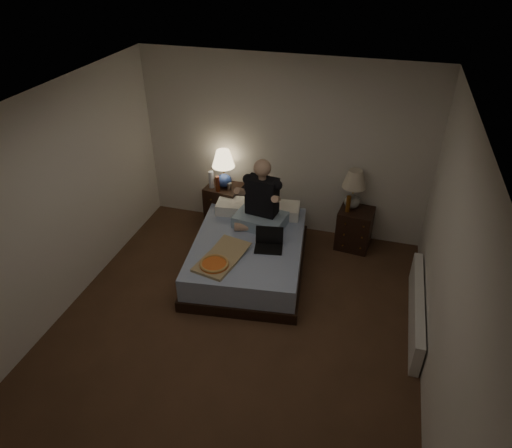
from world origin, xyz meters
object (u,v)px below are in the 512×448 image
(laptop, at_px, (269,241))
(water_bottle, at_px, (211,180))
(beer_bottle_right, at_px, (348,204))
(bed, at_px, (248,255))
(beer_bottle_left, at_px, (217,184))
(lamp_right, at_px, (353,189))
(lamp_left, at_px, (224,169))
(nightstand_right, at_px, (354,228))
(pizza_box, at_px, (214,265))
(nightstand_left, at_px, (225,205))
(radiator, at_px, (416,309))
(person, at_px, (261,195))
(soda_can, at_px, (229,186))

(laptop, bearing_deg, water_bottle, 128.57)
(water_bottle, distance_m, beer_bottle_right, 1.95)
(bed, bearing_deg, beer_bottle_left, 123.45)
(laptop, bearing_deg, lamp_right, 40.45)
(lamp_right, xyz_separation_m, beer_bottle_left, (-1.87, -0.16, -0.11))
(lamp_left, relative_size, beer_bottle_left, 2.43)
(nightstand_right, height_order, pizza_box, nightstand_right)
(lamp_left, distance_m, laptop, 1.46)
(nightstand_left, bearing_deg, pizza_box, -68.06)
(nightstand_right, height_order, beer_bottle_left, beer_bottle_left)
(beer_bottle_right, relative_size, radiator, 0.14)
(pizza_box, distance_m, radiator, 2.34)
(bed, height_order, beer_bottle_left, beer_bottle_left)
(laptop, distance_m, radiator, 1.86)
(lamp_left, bearing_deg, pizza_box, -75.03)
(person, relative_size, radiator, 0.58)
(beer_bottle_right, bearing_deg, beer_bottle_left, -178.60)
(nightstand_left, distance_m, beer_bottle_left, 0.46)
(bed, relative_size, beer_bottle_right, 7.85)
(nightstand_left, distance_m, lamp_left, 0.60)
(nightstand_left, distance_m, beer_bottle_right, 1.83)
(bed, bearing_deg, lamp_right, 32.09)
(nightstand_left, relative_size, pizza_box, 0.84)
(lamp_left, xyz_separation_m, laptop, (0.94, -1.06, -0.35))
(bed, bearing_deg, soda_can, 114.22)
(beer_bottle_left, bearing_deg, lamp_right, 4.81)
(nightstand_left, height_order, soda_can, soda_can)
(lamp_right, height_order, person, person)
(lamp_left, distance_m, radiator, 3.14)
(lamp_left, relative_size, water_bottle, 2.24)
(water_bottle, height_order, beer_bottle_right, water_bottle)
(nightstand_right, xyz_separation_m, water_bottle, (-2.08, -0.02, 0.47))
(water_bottle, distance_m, laptop, 1.49)
(lamp_left, xyz_separation_m, water_bottle, (-0.17, -0.08, -0.16))
(nightstand_left, relative_size, lamp_right, 1.14)
(lamp_right, distance_m, beer_bottle_right, 0.20)
(radiator, bearing_deg, nightstand_left, 153.53)
(soda_can, bearing_deg, water_bottle, -175.69)
(person, distance_m, radiator, 2.30)
(nightstand_left, bearing_deg, beer_bottle_left, -96.50)
(beer_bottle_right, distance_m, person, 1.20)
(water_bottle, height_order, soda_can, water_bottle)
(lamp_left, height_order, radiator, lamp_left)
(lamp_left, xyz_separation_m, soda_can, (0.10, -0.06, -0.23))
(lamp_left, relative_size, beer_bottle_right, 2.43)
(nightstand_left, relative_size, radiator, 0.40)
(lamp_right, bearing_deg, beer_bottle_left, -175.19)
(beer_bottle_right, bearing_deg, radiator, -52.83)
(nightstand_right, bearing_deg, lamp_right, 151.53)
(nightstand_right, distance_m, radiator, 1.55)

